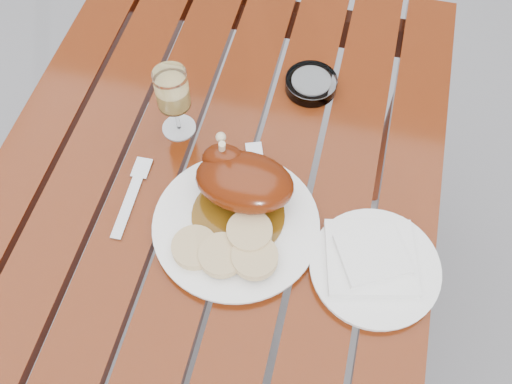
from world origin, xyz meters
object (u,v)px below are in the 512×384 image
at_px(wine_glass, 174,103).
at_px(ashtray, 311,84).
at_px(side_plate, 375,268).
at_px(table, 219,277).
at_px(dinner_plate, 236,226).

xyz_separation_m(wine_glass, ashtray, (0.22, 0.16, -0.06)).
bearing_deg(side_plate, table, 165.89).
bearing_deg(table, side_plate, -14.11).
bearing_deg(table, wine_glass, 125.93).
xyz_separation_m(wine_glass, side_plate, (0.40, -0.20, -0.07)).
distance_m(table, ashtray, 0.50).
height_order(wine_glass, side_plate, wine_glass).
height_order(dinner_plate, side_plate, dinner_plate).
distance_m(table, wine_glass, 0.48).
bearing_deg(wine_glass, dinner_plate, -48.72).
bearing_deg(dinner_plate, wine_glass, 131.28).
distance_m(table, side_plate, 0.50).
bearing_deg(ashtray, dinner_plate, -100.87).
bearing_deg(ashtray, side_plate, -64.36).
height_order(side_plate, ashtray, ashtray).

